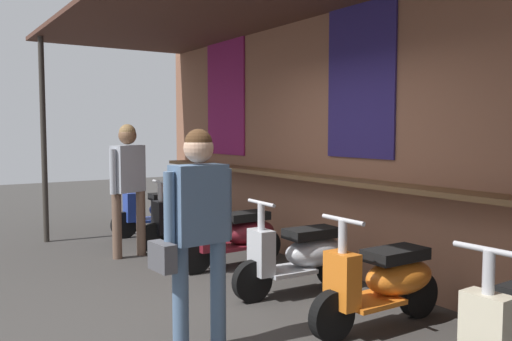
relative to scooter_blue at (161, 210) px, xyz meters
name	(u,v)px	position (x,y,z in m)	size (l,w,h in m)	color
ground_plane	(205,311)	(3.57, -1.08, -0.39)	(26.44, 26.44, 0.00)	#383533
market_stall_facade	(354,113)	(3.57, 0.72, 1.44)	(9.44, 2.80, 3.24)	#8C5B44
scooter_blue	(161,210)	(0.00, 0.00, 0.00)	(0.48, 1.40, 0.97)	#233D9E
scooter_black	(193,220)	(1.14, 0.00, 0.00)	(0.46, 1.40, 0.97)	black
scooter_maroon	(238,234)	(2.35, 0.00, 0.00)	(0.46, 1.40, 0.97)	maroon
scooter_silver	(302,255)	(3.61, 0.00, 0.00)	(0.47, 1.40, 0.97)	#B2B5BA
scooter_orange	(385,281)	(4.73, 0.00, 0.00)	(0.46, 1.40, 0.97)	orange
shopper_with_handbag	(197,217)	(4.32, -1.54, 0.62)	(0.29, 0.65, 1.66)	slate
shopper_passing	(128,175)	(1.17, -0.93, 0.68)	(0.35, 0.55, 1.72)	brown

